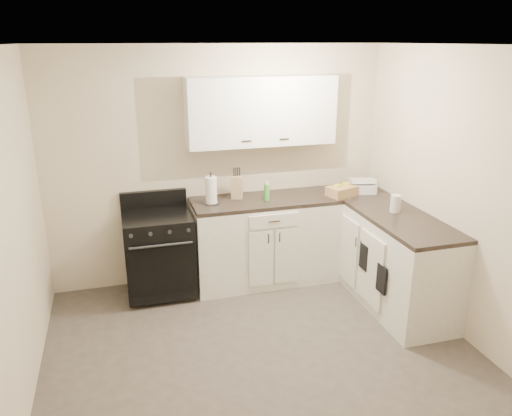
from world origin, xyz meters
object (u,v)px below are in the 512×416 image
object	(u,v)px
wicker_basket	(342,191)
paper_towel	(211,190)
knife_block	(237,187)
stove	(159,253)
countertop_grill	(362,188)

from	to	relation	value
wicker_basket	paper_towel	bearing A→B (deg)	175.44
knife_block	wicker_basket	distance (m)	1.13
paper_towel	wicker_basket	xyz separation A→B (m)	(1.40, -0.11, -0.09)
wicker_basket	knife_block	bearing A→B (deg)	168.81
knife_block	stove	bearing A→B (deg)	-150.22
stove	wicker_basket	xyz separation A→B (m)	(1.97, -0.09, 0.53)
wicker_basket	countertop_grill	size ratio (longest dim) A/B	1.16
knife_block	countertop_grill	distance (m)	1.40
stove	countertop_grill	distance (m)	2.31
countertop_grill	paper_towel	bearing A→B (deg)	-168.18
stove	knife_block	world-z (taller)	knife_block
paper_towel	countertop_grill	size ratio (longest dim) A/B	1.08
wicker_basket	stove	bearing A→B (deg)	177.36
knife_block	paper_towel	world-z (taller)	paper_towel
stove	countertop_grill	xyz separation A→B (m)	(2.24, -0.03, 0.53)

